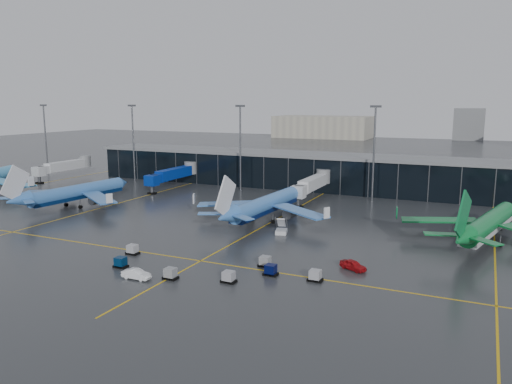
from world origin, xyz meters
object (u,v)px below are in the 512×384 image
at_px(airliner_aer_lingus, 490,212).
at_px(service_van_white, 136,274).
at_px(airliner_arkefly, 78,183).
at_px(mobile_airstair, 281,230).
at_px(airliner_klm_near, 266,195).
at_px(service_van_red, 353,265).
at_px(baggage_carts, 212,267).

bearing_deg(airliner_aer_lingus, service_van_white, -123.90).
distance_m(airliner_arkefly, mobile_airstair, 57.61).
bearing_deg(airliner_klm_near, service_van_red, -40.70).
bearing_deg(service_van_white, service_van_red, -59.47).
bearing_deg(airliner_klm_near, baggage_carts, -76.84).
height_order(airliner_klm_near, service_van_red, airliner_klm_near).
bearing_deg(airliner_arkefly, airliner_aer_lingus, 9.41).
xyz_separation_m(airliner_aer_lingus, service_van_red, (-19.33, -26.48, -5.13)).
height_order(airliner_klm_near, airliner_aer_lingus, airliner_aer_lingus).
bearing_deg(mobile_airstair, service_van_white, -122.10).
distance_m(airliner_aer_lingus, service_van_red, 33.19).
distance_m(baggage_carts, mobile_airstair, 26.09).
height_order(airliner_klm_near, mobile_airstair, airliner_klm_near).
distance_m(airliner_arkefly, service_van_white, 60.31).
height_order(airliner_arkefly, service_van_red, airliner_arkefly).
height_order(baggage_carts, mobile_airstair, mobile_airstair).
bearing_deg(airliner_klm_near, airliner_aer_lingus, 4.89).
height_order(baggage_carts, service_van_red, baggage_carts).
distance_m(airliner_klm_near, mobile_airstair, 12.88).
relative_size(airliner_klm_near, service_van_red, 8.34).
xyz_separation_m(airliner_klm_near, baggage_carts, (6.25, -35.24, -5.16)).
relative_size(airliner_klm_near, baggage_carts, 1.08).
xyz_separation_m(mobile_airstair, service_van_white, (-9.99, -33.73, -0.01)).
relative_size(airliner_arkefly, baggage_carts, 1.08).
bearing_deg(mobile_airstair, airliner_klm_near, 113.34).
distance_m(airliner_arkefly, airliner_klm_near, 50.21).
distance_m(baggage_carts, service_van_white, 11.68).
height_order(airliner_aer_lingus, mobile_airstair, airliner_aer_lingus).
bearing_deg(service_van_red, airliner_aer_lingus, -8.73).
bearing_deg(mobile_airstair, service_van_red, -55.93).
relative_size(mobile_airstair, service_van_white, 0.80).
xyz_separation_m(airliner_arkefly, baggage_carts, (56.12, -29.40, -5.16)).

